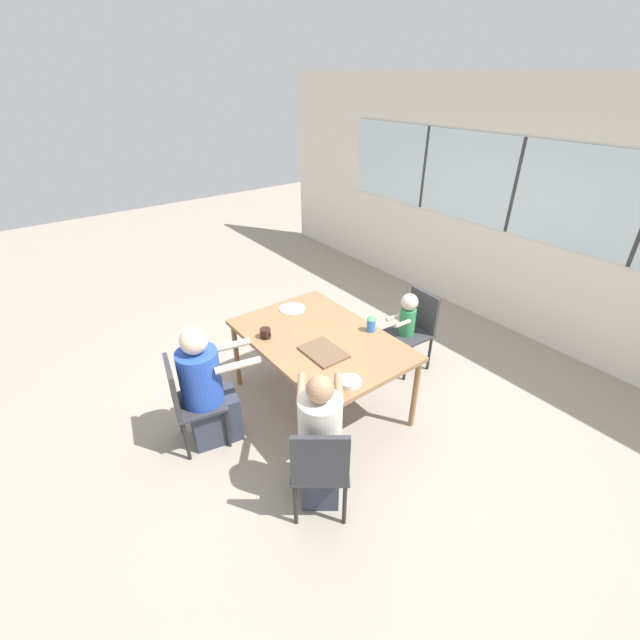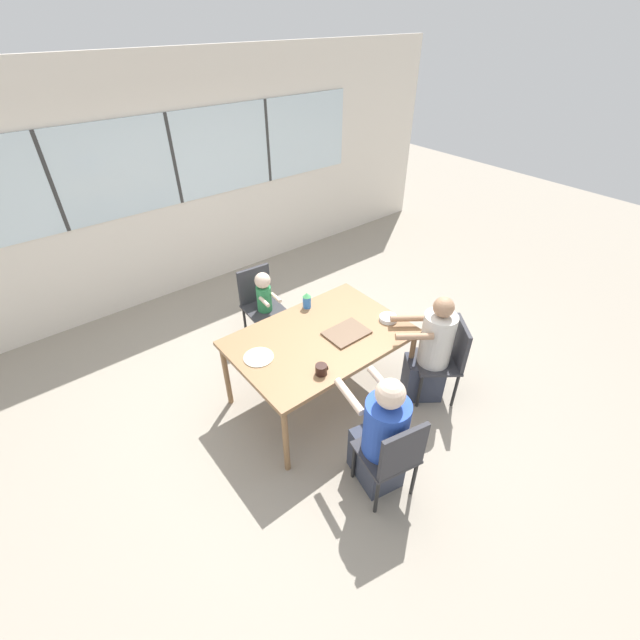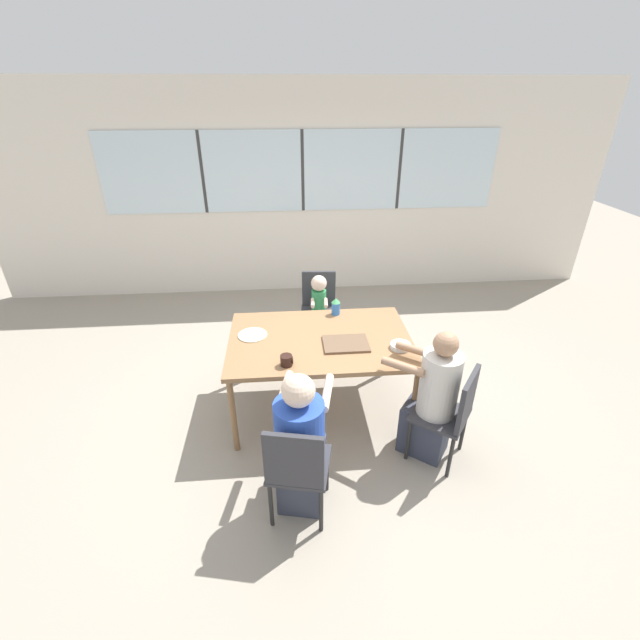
# 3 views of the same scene
# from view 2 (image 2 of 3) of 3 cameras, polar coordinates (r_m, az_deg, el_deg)

# --- Properties ---
(ground_plane) EXTENTS (16.00, 16.00, 0.00)m
(ground_plane) POSITION_cam_2_polar(r_m,az_deg,el_deg) (4.34, -0.00, -9.98)
(ground_plane) COLOR gray
(wall_back_with_windows) EXTENTS (8.40, 0.08, 2.80)m
(wall_back_with_windows) POSITION_cam_2_polar(r_m,az_deg,el_deg) (5.69, -18.55, 17.05)
(wall_back_with_windows) COLOR silver
(wall_back_with_windows) RESTS_ON ground_plane
(dining_table) EXTENTS (1.57, 1.06, 0.75)m
(dining_table) POSITION_cam_2_polar(r_m,az_deg,el_deg) (3.86, -0.00, -2.82)
(dining_table) COLOR olive
(dining_table) RESTS_ON ground_plane
(chair_for_woman_green_shirt) EXTENTS (0.47, 0.47, 0.85)m
(chair_for_woman_green_shirt) POSITION_cam_2_polar(r_m,az_deg,el_deg) (3.31, 9.83, -17.27)
(chair_for_woman_green_shirt) COLOR #333338
(chair_for_woman_green_shirt) RESTS_ON ground_plane
(chair_for_man_blue_shirt) EXTENTS (0.56, 0.56, 0.85)m
(chair_for_man_blue_shirt) POSITION_cam_2_polar(r_m,az_deg,el_deg) (4.19, 16.66, -4.45)
(chair_for_man_blue_shirt) COLOR #333338
(chair_for_man_blue_shirt) RESTS_ON ground_plane
(chair_for_toddler) EXTENTS (0.43, 0.43, 0.85)m
(chair_for_toddler) POSITION_cam_2_polar(r_m,az_deg,el_deg) (4.82, -8.14, 2.86)
(chair_for_toddler) COLOR #333338
(chair_for_toddler) RESTS_ON ground_plane
(person_woman_green_shirt) EXTENTS (0.45, 0.66, 1.12)m
(person_woman_green_shirt) POSITION_cam_2_polar(r_m,az_deg,el_deg) (3.39, 8.16, -15.32)
(person_woman_green_shirt) COLOR #333847
(person_woman_green_shirt) RESTS_ON ground_plane
(person_man_blue_shirt) EXTENTS (0.61, 0.56, 1.14)m
(person_man_blue_shirt) POSITION_cam_2_polar(r_m,az_deg,el_deg) (4.13, 14.52, -4.42)
(person_man_blue_shirt) COLOR #333847
(person_man_blue_shirt) RESTS_ON ground_plane
(person_toddler) EXTENTS (0.20, 0.32, 0.89)m
(person_toddler) POSITION_cam_2_polar(r_m,az_deg,el_deg) (4.74, -7.23, 1.47)
(person_toddler) COLOR #333847
(person_toddler) RESTS_ON ground_plane
(food_tray_dark) EXTENTS (0.38, 0.28, 0.02)m
(food_tray_dark) POSITION_cam_2_polar(r_m,az_deg,el_deg) (3.86, 3.55, -1.72)
(food_tray_dark) COLOR brown
(food_tray_dark) RESTS_ON dining_table
(coffee_mug) EXTENTS (0.10, 0.09, 0.09)m
(coffee_mug) POSITION_cam_2_polar(r_m,az_deg,el_deg) (3.43, 0.19, -6.61)
(coffee_mug) COLOR black
(coffee_mug) RESTS_ON dining_table
(sippy_cup) EXTENTS (0.08, 0.08, 0.16)m
(sippy_cup) POSITION_cam_2_polar(r_m,az_deg,el_deg) (4.15, -1.76, 2.68)
(sippy_cup) COLOR blue
(sippy_cup) RESTS_ON dining_table
(bowl_white_shallow) EXTENTS (0.17, 0.17, 0.04)m
(bowl_white_shallow) POSITION_cam_2_polar(r_m,az_deg,el_deg) (4.06, 9.10, 0.23)
(bowl_white_shallow) COLOR silver
(bowl_white_shallow) RESTS_ON dining_table
(plate_tortillas) EXTENTS (0.25, 0.25, 0.01)m
(plate_tortillas) POSITION_cam_2_polar(r_m,az_deg,el_deg) (3.64, -8.18, -4.94)
(plate_tortillas) COLOR beige
(plate_tortillas) RESTS_ON dining_table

